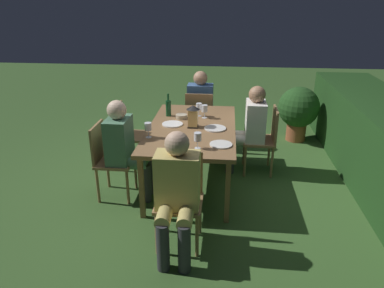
{
  "coord_description": "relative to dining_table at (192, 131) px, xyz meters",
  "views": [
    {
      "loc": [
        3.98,
        0.39,
        2.18
      ],
      "look_at": [
        0.0,
        0.0,
        0.52
      ],
      "focal_mm": 33.67,
      "sensor_mm": 36.0,
      "label": 1
    }
  ],
  "objects": [
    {
      "name": "wine_glass_d",
      "position": [
        -0.34,
        0.13,
        0.17
      ],
      "size": [
        0.08,
        0.08,
        0.17
      ],
      "color": "silver",
      "rests_on": "dining_table"
    },
    {
      "name": "ground_plane",
      "position": [
        0.0,
        0.0,
        -0.69
      ],
      "size": [
        16.0,
        16.0,
        0.0
      ],
      "primitive_type": "plane",
      "color": "#385B28"
    },
    {
      "name": "green_bottle_on_table",
      "position": [
        -0.38,
        -0.34,
        0.16
      ],
      "size": [
        0.07,
        0.07,
        0.29
      ],
      "color": "#144723",
      "rests_on": "dining_table"
    },
    {
      "name": "chair_side_right_a",
      "position": [
        -0.4,
        0.9,
        -0.2
      ],
      "size": [
        0.42,
        0.4,
        0.87
      ],
      "color": "#937047",
      "rests_on": "ground"
    },
    {
      "name": "plate_c",
      "position": [
        0.54,
        0.35,
        0.06
      ],
      "size": [
        0.23,
        0.23,
        0.01
      ],
      "primitive_type": "cylinder",
      "color": "silver",
      "rests_on": "dining_table"
    },
    {
      "name": "dining_table",
      "position": [
        0.0,
        0.0,
        0.0
      ],
      "size": [
        1.78,
        1.02,
        0.74
      ],
      "color": "olive",
      "rests_on": "ground"
    },
    {
      "name": "person_in_mustard",
      "position": [
        1.33,
        0.0,
        -0.05
      ],
      "size": [
        0.48,
        0.38,
        1.15
      ],
      "color": "tan",
      "rests_on": "ground"
    },
    {
      "name": "wine_glass_a",
      "position": [
        0.39,
        -0.44,
        0.17
      ],
      "size": [
        0.08,
        0.08,
        0.17
      ],
      "color": "silver",
      "rests_on": "dining_table"
    },
    {
      "name": "chair_side_left_a",
      "position": [
        -0.4,
        -0.9,
        -0.2
      ],
      "size": [
        0.42,
        0.4,
        0.87
      ],
      "color": "#937047",
      "rests_on": "ground"
    },
    {
      "name": "chair_head_far",
      "position": [
        1.14,
        0.0,
        -0.2
      ],
      "size": [
        0.4,
        0.42,
        0.87
      ],
      "color": "#937047",
      "rests_on": "ground"
    },
    {
      "name": "plate_a",
      "position": [
        0.05,
        0.28,
        0.06
      ],
      "size": [
        0.25,
        0.25,
        0.01
      ],
      "primitive_type": "cylinder",
      "color": "silver",
      "rests_on": "dining_table"
    },
    {
      "name": "wine_glass_c",
      "position": [
        -0.41,
        0.05,
        0.17
      ],
      "size": [
        0.08,
        0.08,
        0.17
      ],
      "color": "silver",
      "rests_on": "dining_table"
    },
    {
      "name": "lantern_centerpiece",
      "position": [
        0.01,
        0.01,
        0.2
      ],
      "size": [
        0.15,
        0.15,
        0.27
      ],
      "color": "black",
      "rests_on": "dining_table"
    },
    {
      "name": "person_in_cream",
      "position": [
        -0.4,
        0.7,
        -0.05
      ],
      "size": [
        0.38,
        0.47,
        1.15
      ],
      "color": "white",
      "rests_on": "ground"
    },
    {
      "name": "person_in_blue",
      "position": [
        -1.33,
        0.0,
        -0.05
      ],
      "size": [
        0.48,
        0.38,
        1.15
      ],
      "color": "#426699",
      "rests_on": "ground"
    },
    {
      "name": "person_in_green",
      "position": [
        0.4,
        -0.7,
        -0.05
      ],
      "size": [
        0.38,
        0.47,
        1.15
      ],
      "color": "#4C7A5B",
      "rests_on": "ground"
    },
    {
      "name": "potted_plant_by_hedge",
      "position": [
        -1.59,
        1.53,
        -0.17
      ],
      "size": [
        0.64,
        0.64,
        0.87
      ],
      "color": "#9E5133",
      "rests_on": "ground"
    },
    {
      "name": "wine_glass_b",
      "position": [
        0.64,
        0.12,
        0.17
      ],
      "size": [
        0.08,
        0.08,
        0.17
      ],
      "color": "silver",
      "rests_on": "dining_table"
    },
    {
      "name": "bowl_bread",
      "position": [
        0.74,
        -0.09,
        0.08
      ],
      "size": [
        0.16,
        0.16,
        0.06
      ],
      "color": "silver",
      "rests_on": "dining_table"
    },
    {
      "name": "bowl_olives",
      "position": [
        -0.3,
        -0.16,
        0.08
      ],
      "size": [
        0.14,
        0.14,
        0.05
      ],
      "color": "#BCAD8E",
      "rests_on": "dining_table"
    },
    {
      "name": "chair_head_near",
      "position": [
        -1.14,
        0.0,
        -0.2
      ],
      "size": [
        0.4,
        0.42,
        0.87
      ],
      "color": "#937047",
      "rests_on": "ground"
    },
    {
      "name": "plate_b",
      "position": [
        -0.05,
        -0.24,
        0.06
      ],
      "size": [
        0.25,
        0.25,
        0.01
      ],
      "primitive_type": "cylinder",
      "color": "white",
      "rests_on": "dining_table"
    },
    {
      "name": "chair_side_left_b",
      "position": [
        0.4,
        -0.9,
        -0.2
      ],
      "size": [
        0.42,
        0.4,
        0.87
      ],
      "color": "#937047",
      "rests_on": "ground"
    }
  ]
}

